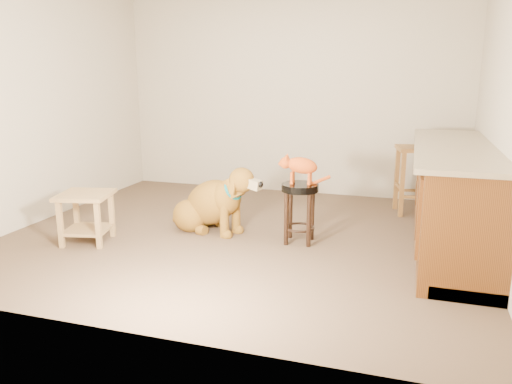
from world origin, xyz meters
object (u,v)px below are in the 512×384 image
(side_table, at_px, (86,210))
(tabby_kitten, at_px, (299,166))
(golden_retriever, at_px, (212,204))
(wood_stool, at_px, (414,179))
(padded_stool, at_px, (300,201))

(side_table, bearing_deg, tabby_kitten, 17.44)
(side_table, xyz_separation_m, golden_retriever, (1.00, 0.68, -0.04))
(wood_stool, xyz_separation_m, tabby_kitten, (-1.03, -1.38, 0.33))
(padded_stool, bearing_deg, wood_stool, 53.54)
(tabby_kitten, bearing_deg, golden_retriever, 171.83)
(padded_stool, relative_size, side_table, 1.02)
(padded_stool, distance_m, golden_retriever, 0.93)
(side_table, bearing_deg, golden_retriever, 34.28)
(golden_retriever, bearing_deg, padded_stool, 12.71)
(golden_retriever, bearing_deg, wood_stool, 51.61)
(padded_stool, distance_m, side_table, 2.01)
(side_table, distance_m, tabby_kitten, 2.04)
(padded_stool, relative_size, golden_retriever, 0.51)
(padded_stool, relative_size, wood_stool, 0.74)
(wood_stool, distance_m, side_table, 3.54)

